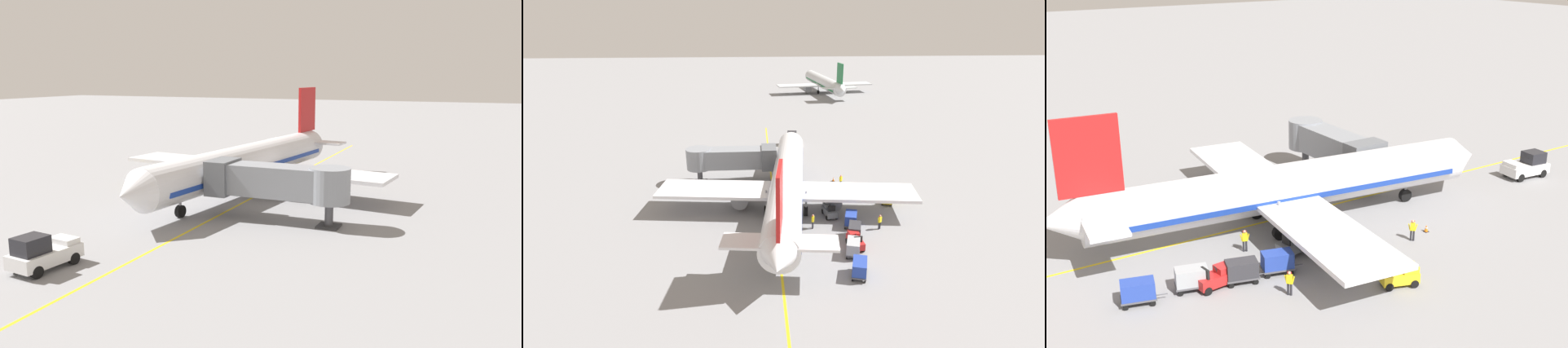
{
  "view_description": "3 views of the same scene",
  "coord_description": "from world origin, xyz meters",
  "views": [
    {
      "loc": [
        -21.11,
        51.25,
        12.3
      ],
      "look_at": [
        -0.61,
        2.61,
        2.36
      ],
      "focal_mm": 36.65,
      "sensor_mm": 36.0,
      "label": 1
    },
    {
      "loc": [
        -1.93,
        -43.74,
        21.75
      ],
      "look_at": [
        1.19,
        2.07,
        4.16
      ],
      "focal_mm": 28.45,
      "sensor_mm": 36.0,
      "label": 2
    },
    {
      "loc": [
        42.81,
        -24.08,
        21.18
      ],
      "look_at": [
        1.42,
        3.19,
        3.93
      ],
      "focal_mm": 45.04,
      "sensor_mm": 36.0,
      "label": 3
    }
  ],
  "objects": [
    {
      "name": "ground_plane",
      "position": [
        0.0,
        0.0,
        0.0
      ],
      "size": [
        400.0,
        400.0,
        0.0
      ],
      "primitive_type": "plane",
      "color": "gray"
    },
    {
      "name": "gate_lead_in_line",
      "position": [
        0.0,
        0.0,
        0.0
      ],
      "size": [
        0.24,
        80.0,
        0.01
      ],
      "primitive_type": "cube",
      "color": "gold",
      "rests_on": "ground"
    },
    {
      "name": "parked_airliner",
      "position": [
        1.46,
        1.23,
        3.19
      ],
      "size": [
        30.4,
        37.34,
        10.63
      ],
      "color": "silver",
      "rests_on": "ground"
    },
    {
      "name": "jet_bridge",
      "position": [
        -5.39,
        10.48,
        3.45
      ],
      "size": [
        12.29,
        3.5,
        4.98
      ],
      "color": "gray",
      "rests_on": "ground"
    },
    {
      "name": "pushback_tractor",
      "position": [
        4.27,
        26.84,
        1.1
      ],
      "size": [
        2.67,
        4.62,
        2.4
      ],
      "color": "silver",
      "rests_on": "ground"
    },
    {
      "name": "baggage_tug_lead",
      "position": [
        7.65,
        -8.07,
        0.71
      ],
      "size": [
        1.53,
        2.62,
        1.62
      ],
      "color": "#B21E1E",
      "rests_on": "ground"
    },
    {
      "name": "baggage_tug_trailing",
      "position": [
        6.26,
        -1.08,
        0.71
      ],
      "size": [
        1.57,
        2.64,
        1.62
      ],
      "color": "slate",
      "rests_on": "ground"
    },
    {
      "name": "baggage_tug_spare",
      "position": [
        14.09,
        2.21,
        0.71
      ],
      "size": [
        1.96,
        2.75,
        1.62
      ],
      "color": "gold",
      "rests_on": "ground"
    },
    {
      "name": "baggage_cart_front",
      "position": [
        8.18,
        -3.7,
        0.95
      ],
      "size": [
        1.84,
        2.98,
        1.58
      ],
      "color": "#4C4C51",
      "rests_on": "ground"
    },
    {
      "name": "baggage_cart_second_in_train",
      "position": [
        7.99,
        -6.34,
        0.95
      ],
      "size": [
        1.84,
        2.98,
        1.58
      ],
      "color": "#4C4C51",
      "rests_on": "ground"
    },
    {
      "name": "baggage_cart_third_in_train",
      "position": [
        7.12,
        -9.54,
        0.95
      ],
      "size": [
        1.84,
        2.98,
        1.58
      ],
      "color": "#4C4C51",
      "rests_on": "ground"
    },
    {
      "name": "baggage_cart_tail_end",
      "position": [
        6.89,
        -13.06,
        0.95
      ],
      "size": [
        1.84,
        2.98,
        1.58
      ],
      "color": "#4C4C51",
      "rests_on": "ground"
    },
    {
      "name": "ground_crew_wing_walker",
      "position": [
        9.29,
        7.59,
        0.95
      ],
      "size": [
        0.56,
        0.59,
        1.69
      ],
      "color": "#232328",
      "rests_on": "ground"
    },
    {
      "name": "ground_crew_loader",
      "position": [
        3.93,
        -3.93,
        0.95
      ],
      "size": [
        0.35,
        0.71,
        1.69
      ],
      "color": "#232328",
      "rests_on": "ground"
    },
    {
      "name": "ground_crew_marshaller",
      "position": [
        11.16,
        -4.58,
        0.95
      ],
      "size": [
        0.62,
        0.52,
        1.69
      ],
      "color": "#232328",
      "rests_on": "ground"
    },
    {
      "name": "safety_cone_nose_left",
      "position": [
        8.67,
        9.62,
        0.29
      ],
      "size": [
        0.36,
        0.36,
        0.59
      ],
      "color": "black",
      "rests_on": "ground"
    }
  ]
}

